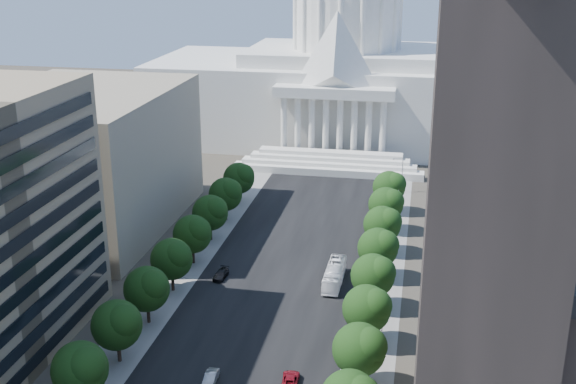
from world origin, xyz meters
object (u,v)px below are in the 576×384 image
Objects in this scene: car_red at (290,380)px; car_dark_b at (221,274)px; car_silver at (210,379)px; city_bus at (334,275)px.

car_dark_b reaches higher than car_red.
car_silver is at bearing 4.99° from car_red.
car_silver reaches higher than car_red.
car_red is 0.41× the size of city_bus.
city_bus is (1.98, 33.42, 1.04)m from car_red.
city_bus is (21.27, 1.86, 1.03)m from car_dark_b.
city_bus reaches higher than car_dark_b.
car_red is 1.03× the size of car_dark_b.
car_red is (11.27, 1.99, -0.07)m from car_silver.
car_dark_b is at bearing -63.62° from car_red.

